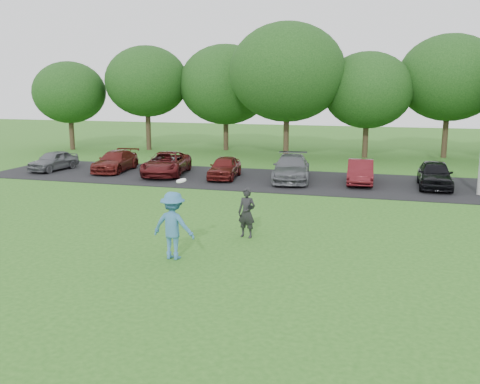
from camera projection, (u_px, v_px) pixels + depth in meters
The scene contains 6 objects.
ground at pixel (204, 264), 14.28m from camera, with size 100.00×100.00×0.00m, color #2B631C.
parking_lot at pixel (292, 181), 26.54m from camera, with size 32.00×6.50×0.03m, color black.
frisbee_player at pixel (173, 225), 14.61m from camera, with size 1.26×0.79×2.28m.
camera_bystander at pixel (247, 213), 16.68m from camera, with size 0.63×0.48×1.58m.
parked_cars at pixel (291, 169), 26.48m from camera, with size 28.42×4.63×1.26m.
tree_row at pixel (344, 81), 34.37m from camera, with size 42.39×9.85×8.64m.
Camera 1 is at (4.64, -12.84, 4.73)m, focal length 40.00 mm.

